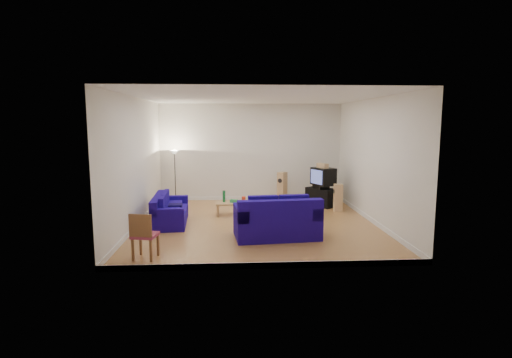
{
  "coord_description": "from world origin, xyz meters",
  "views": [
    {
      "loc": [
        -0.61,
        -10.02,
        2.57
      ],
      "look_at": [
        0.0,
        0.4,
        1.1
      ],
      "focal_mm": 28.0,
      "sensor_mm": 36.0,
      "label": 1
    }
  ],
  "objects": [
    {
      "name": "sofa_loveseat",
      "position": [
        0.38,
        -1.33,
        0.35
      ],
      "size": [
        1.96,
        1.22,
        0.93
      ],
      "rotation": [
        0.0,
        0.0,
        0.1
      ],
      "color": "#0F0064",
      "rests_on": "ground"
    },
    {
      "name": "bottle",
      "position": [
        -0.86,
        1.02,
        0.53
      ],
      "size": [
        0.09,
        0.09,
        0.32
      ],
      "primitive_type": "cylinder",
      "rotation": [
        0.0,
        0.0,
        0.14
      ],
      "color": "#197233",
      "rests_on": "coffee_table"
    },
    {
      "name": "coffee_table",
      "position": [
        -0.58,
        0.96,
        0.31
      ],
      "size": [
        1.01,
        0.52,
        0.37
      ],
      "rotation": [
        0.0,
        0.0,
        0.02
      ],
      "color": "tan",
      "rests_on": "ground"
    },
    {
      "name": "speaker_left",
      "position": [
        0.99,
        2.7,
        0.5
      ],
      "size": [
        0.36,
        0.37,
        0.99
      ],
      "rotation": [
        0.0,
        0.0,
        -0.64
      ],
      "color": "tan",
      "rests_on": "ground"
    },
    {
      "name": "dining_chair",
      "position": [
        -2.3,
        -2.62,
        0.51
      ],
      "size": [
        0.51,
        0.51,
        0.91
      ],
      "rotation": [
        0.0,
        0.0,
        -0.19
      ],
      "color": "brown",
      "rests_on": "ground"
    },
    {
      "name": "room",
      "position": [
        0.0,
        0.0,
        1.54
      ],
      "size": [
        6.01,
        6.51,
        3.21
      ],
      "color": "#945D2D",
      "rests_on": "ground"
    },
    {
      "name": "tv_stand",
      "position": [
        2.14,
        2.07,
        0.28
      ],
      "size": [
        0.96,
        1.04,
        0.56
      ],
      "primitive_type": "cube",
      "rotation": [
        0.0,
        0.0,
        -0.93
      ],
      "color": "black",
      "rests_on": "ground"
    },
    {
      "name": "speaker_right",
      "position": [
        2.45,
        1.26,
        0.41
      ],
      "size": [
        0.25,
        0.19,
        0.81
      ],
      "rotation": [
        0.0,
        0.0,
        -1.59
      ],
      "color": "tan",
      "rests_on": "ground"
    },
    {
      "name": "sofa_three_seat",
      "position": [
        -2.28,
        0.15,
        0.27
      ],
      "size": [
        0.92,
        1.92,
        0.72
      ],
      "rotation": [
        0.0,
        0.0,
        -1.51
      ],
      "color": "#0F0064",
      "rests_on": "ground"
    },
    {
      "name": "tissue_box",
      "position": [
        -0.59,
        0.93,
        0.41
      ],
      "size": [
        0.24,
        0.18,
        0.09
      ],
      "primitive_type": "cube",
      "rotation": [
        0.0,
        0.0,
        -0.36
      ],
      "color": "green",
      "rests_on": "coffee_table"
    },
    {
      "name": "floor_lamp",
      "position": [
        -2.45,
        2.7,
        1.42
      ],
      "size": [
        0.29,
        0.29,
        1.71
      ],
      "color": "black",
      "rests_on": "ground"
    },
    {
      "name": "television",
      "position": [
        2.18,
        2.06,
        0.93
      ],
      "size": [
        0.75,
        0.84,
        0.53
      ],
      "rotation": [
        0.0,
        0.0,
        -1.13
      ],
      "color": "black",
      "rests_on": "av_receiver"
    },
    {
      "name": "red_canister",
      "position": [
        -0.31,
        1.02,
        0.44
      ],
      "size": [
        0.13,
        0.13,
        0.15
      ],
      "primitive_type": "cylinder",
      "rotation": [
        0.0,
        0.0,
        0.21
      ],
      "color": "red",
      "rests_on": "coffee_table"
    },
    {
      "name": "av_receiver",
      "position": [
        2.11,
        2.03,
        0.61
      ],
      "size": [
        0.49,
        0.54,
        0.1
      ],
      "primitive_type": "cube",
      "rotation": [
        0.0,
        0.0,
        -1.21
      ],
      "color": "black",
      "rests_on": "tv_stand"
    },
    {
      "name": "remote",
      "position": [
        -0.29,
        0.8,
        0.38
      ],
      "size": [
        0.17,
        0.08,
        0.02
      ],
      "primitive_type": "cube",
      "rotation": [
        0.0,
        0.0,
        -0.18
      ],
      "color": "black",
      "rests_on": "coffee_table"
    },
    {
      "name": "centre_speaker",
      "position": [
        2.15,
        2.04,
        1.27
      ],
      "size": [
        0.32,
        0.44,
        0.14
      ],
      "primitive_type": "cube",
      "rotation": [
        0.0,
        0.0,
        -1.13
      ],
      "color": "tan",
      "rests_on": "television"
    }
  ]
}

